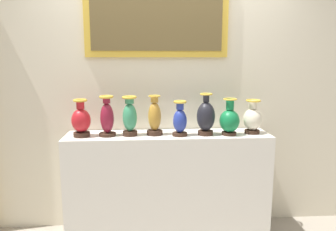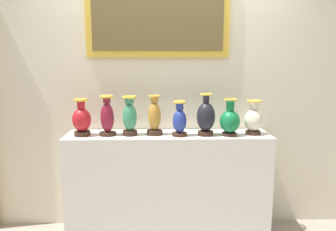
{
  "view_description": "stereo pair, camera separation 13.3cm",
  "coord_description": "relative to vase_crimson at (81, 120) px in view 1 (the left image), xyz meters",
  "views": [
    {
      "loc": [
        -0.21,
        -2.94,
        1.71
      ],
      "look_at": [
        0.0,
        0.0,
        1.18
      ],
      "focal_mm": 34.53,
      "sensor_mm": 36.0,
      "label": 1
    },
    {
      "loc": [
        -0.08,
        -2.95,
        1.71
      ],
      "look_at": [
        0.0,
        0.0,
        1.18
      ],
      "focal_mm": 34.53,
      "sensor_mm": 36.0,
      "label": 2
    }
  ],
  "objects": [
    {
      "name": "vase_jade",
      "position": [
        0.44,
        0.01,
        0.02
      ],
      "size": [
        0.14,
        0.14,
        0.37
      ],
      "color": "#382319",
      "rests_on": "display_shelf"
    },
    {
      "name": "vase_crimson",
      "position": [
        0.0,
        0.0,
        0.0
      ],
      "size": [
        0.17,
        0.17,
        0.34
      ],
      "color": "#382319",
      "rests_on": "display_shelf"
    },
    {
      "name": "vase_cobalt",
      "position": [
        0.89,
        -0.03,
        -0.0
      ],
      "size": [
        0.14,
        0.14,
        0.32
      ],
      "color": "#382319",
      "rests_on": "display_shelf"
    },
    {
      "name": "back_wall",
      "position": [
        0.79,
        0.31,
        0.35
      ],
      "size": [
        4.55,
        0.14,
        2.98
      ],
      "color": "beige",
      "rests_on": "ground_plane"
    },
    {
      "name": "vase_ochre",
      "position": [
        0.66,
        0.02,
        0.01
      ],
      "size": [
        0.15,
        0.15,
        0.37
      ],
      "color": "#382319",
      "rests_on": "display_shelf"
    },
    {
      "name": "display_shelf",
      "position": [
        0.79,
        0.04,
        -0.65
      ],
      "size": [
        1.91,
        0.42,
        1.0
      ],
      "primitive_type": "cube",
      "color": "silver",
      "rests_on": "ground_plane"
    },
    {
      "name": "vase_emerald",
      "position": [
        1.35,
        -0.03,
        -0.01
      ],
      "size": [
        0.19,
        0.19,
        0.34
      ],
      "color": "#382319",
      "rests_on": "display_shelf"
    },
    {
      "name": "vase_onyx",
      "position": [
        1.13,
        -0.01,
        0.02
      ],
      "size": [
        0.17,
        0.17,
        0.39
      ],
      "color": "#382319",
      "rests_on": "display_shelf"
    },
    {
      "name": "vase_burgundy",
      "position": [
        0.23,
        0.01,
        0.02
      ],
      "size": [
        0.15,
        0.15,
        0.37
      ],
      "color": "#382319",
      "rests_on": "display_shelf"
    },
    {
      "name": "vase_ivory",
      "position": [
        1.58,
        0.02,
        -0.01
      ],
      "size": [
        0.17,
        0.17,
        0.32
      ],
      "color": "#382319",
      "rests_on": "display_shelf"
    }
  ]
}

